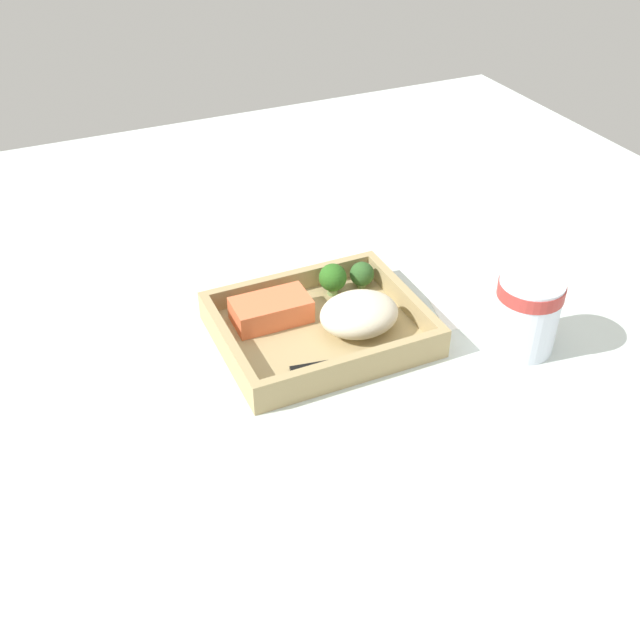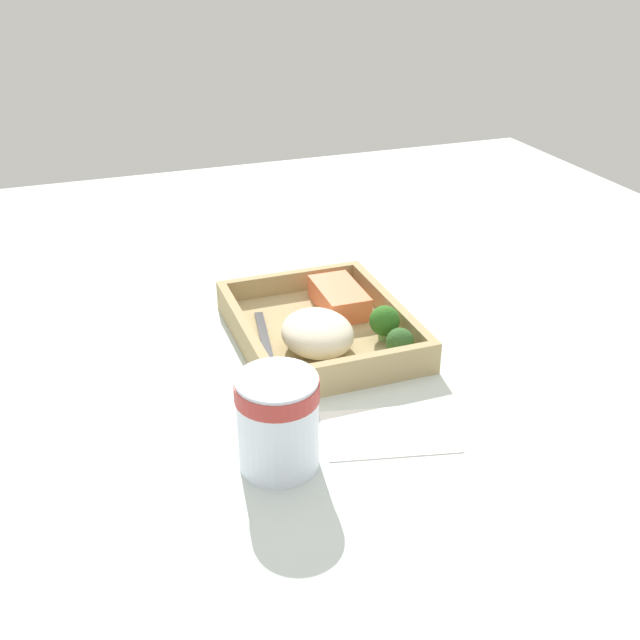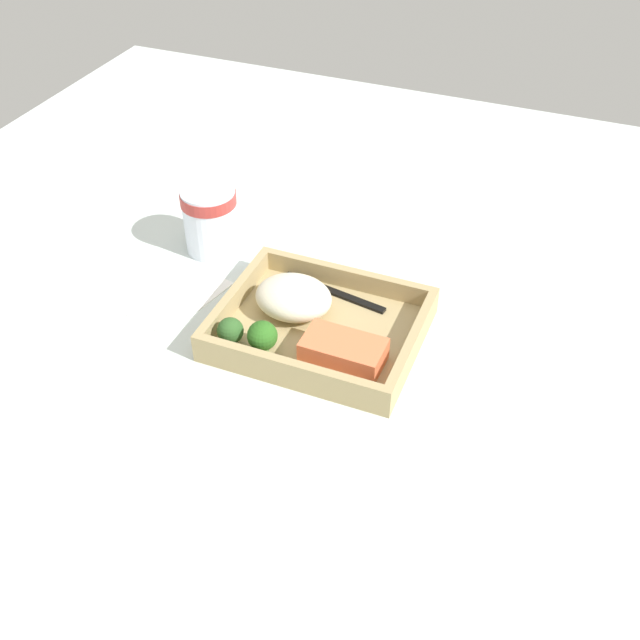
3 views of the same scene
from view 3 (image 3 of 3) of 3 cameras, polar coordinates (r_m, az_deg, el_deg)
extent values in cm
cube|color=silver|center=(99.56, 0.00, -1.62)|extent=(160.00, 160.00, 2.00)
cube|color=tan|center=(98.49, 0.00, -0.93)|extent=(26.08, 21.16, 1.20)
cube|color=tan|center=(104.42, 2.06, 3.28)|extent=(26.08, 1.20, 2.92)
cube|color=tan|center=(90.38, -2.38, -3.83)|extent=(26.08, 1.20, 2.92)
cube|color=tan|center=(94.35, 7.02, -1.86)|extent=(1.20, 18.76, 2.92)
cube|color=tan|center=(101.39, -6.53, 1.69)|extent=(1.20, 18.76, 2.92)
cube|color=#F47346|center=(92.54, 1.79, -2.40)|extent=(10.23, 5.79, 3.20)
ellipsoid|color=beige|center=(99.38, -2.03, 1.73)|extent=(10.41, 8.76, 4.77)
cylinder|color=#749B58|center=(94.54, -4.36, -2.05)|extent=(1.47, 1.47, 1.62)
sphere|color=#2C641E|center=(93.29, -4.42, -1.20)|extent=(3.86, 3.86, 3.86)
cylinder|color=#85A85E|center=(96.35, -6.78, -1.48)|extent=(1.31, 1.31, 1.12)
sphere|color=#2E5926|center=(95.36, -6.85, -0.81)|extent=(3.44, 3.44, 3.44)
cube|color=black|center=(103.06, 1.89, 1.83)|extent=(12.41, 3.17, 0.44)
cube|color=black|center=(106.33, -1.79, 3.23)|extent=(3.72, 2.74, 0.44)
cylinder|color=white|center=(113.06, -8.35, 7.54)|extent=(7.96, 7.96, 10.12)
cylinder|color=#B23833|center=(111.10, -8.53, 9.16)|extent=(8.20, 8.20, 1.82)
cube|color=white|center=(106.73, -10.84, 1.69)|extent=(11.73, 15.63, 0.24)
camera|label=1|loc=(1.40, 29.17, 34.01)|focal=42.00mm
camera|label=2|loc=(1.46, -29.63, 29.18)|focal=42.00mm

